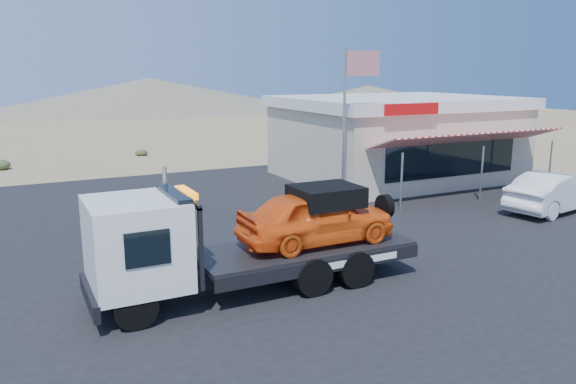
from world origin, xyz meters
name	(u,v)px	position (x,y,z in m)	size (l,w,h in m)	color
ground	(283,265)	(0.00, 0.00, 0.00)	(120.00, 120.00, 0.00)	#9E7E5A
asphalt_lot	(297,228)	(2.00, 3.00, 0.01)	(32.00, 24.00, 0.02)	black
tow_truck	(250,234)	(-1.49, -1.23, 1.40)	(7.78, 2.31, 2.60)	black
white_sedan	(555,192)	(11.58, 0.71, 0.75)	(1.55, 4.46, 1.47)	silver
jerky_store	(395,137)	(10.50, 8.97, 1.99)	(10.40, 9.97, 3.90)	#BCAC8E
flagpole	(350,110)	(4.93, 4.50, 3.76)	(1.55, 0.10, 6.00)	#99999E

